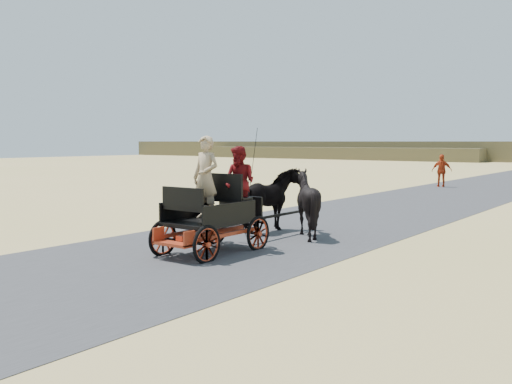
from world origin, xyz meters
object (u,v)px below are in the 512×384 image
Objects in this scene: horse_left at (271,200)px; pedestrian at (442,171)px; horse_right at (307,203)px; carriage at (212,236)px.

pedestrian reaches higher than horse_left.
pedestrian is (-2.62, 17.66, 0.01)m from horse_right.
carriage is at bearing 72.87° from pedestrian.
carriage is 1.39× the size of pedestrian.
horse_right is 17.85m from pedestrian.
horse_right reaches higher than horse_left.
pedestrian is at bearing 95.73° from carriage.
pedestrian is at bearing -85.07° from horse_left.
horse_left is (-0.55, 3.00, 0.49)m from carriage.
carriage is at bearing 79.61° from horse_right.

